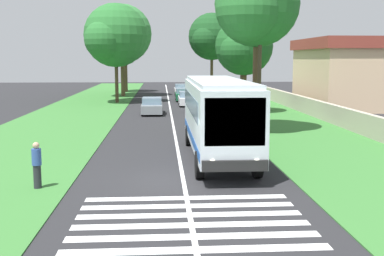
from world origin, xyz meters
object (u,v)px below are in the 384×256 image
object	(u,v)px
trailing_car_2	(183,95)
roadside_tree_right_0	(254,7)
roadside_tree_left_0	(124,46)
roadside_tree_left_1	(120,35)
coach_bus	(217,113)
trailing_car_3	(181,90)
roadside_tree_right_2	(243,48)
trailing_car_0	(152,106)
utility_pole	(260,61)
trailing_car_1	(187,99)
pedestrian	(37,165)
roadside_tree_left_2	(114,37)
roadside_building	(353,73)
roadside_tree_right_1	(211,38)

from	to	relation	value
trailing_car_2	roadside_tree_right_0	xyz separation A→B (m)	(-23.71, -3.29, 7.19)
roadside_tree_left_0	roadside_tree_left_1	size ratio (longest dim) A/B	0.80
coach_bus	roadside_tree_left_0	distance (m)	47.43
trailing_car_3	roadside_tree_right_2	world-z (taller)	roadside_tree_right_2
trailing_car_0	roadside_tree_left_1	world-z (taller)	roadside_tree_left_1
trailing_car_0	utility_pole	size ratio (longest dim) A/B	0.49
trailing_car_1	roadside_tree_left_0	size ratio (longest dim) A/B	0.47
roadside_tree_right_0	pedestrian	xyz separation A→B (m)	(-12.97, 10.28, -6.95)
roadside_tree_right_0	roadside_tree_left_2	bearing A→B (deg)	26.15
roadside_tree_left_1	utility_pole	bearing A→B (deg)	-160.54
roadside_tree_left_2	pedestrian	bearing A→B (deg)	-179.34
pedestrian	roadside_tree_right_2	bearing A→B (deg)	-25.49
roadside_tree_left_2	trailing_car_3	bearing A→B (deg)	-34.38
trailing_car_0	roadside_tree_left_0	bearing A→B (deg)	9.01
roadside_tree_left_0	roadside_tree_left_2	distance (m)	16.98
roadside_building	trailing_car_1	bearing A→B (deg)	80.18
trailing_car_1	roadside_tree_right_1	size ratio (longest dim) A/B	0.39
coach_bus	pedestrian	world-z (taller)	coach_bus
trailing_car_1	roadside_tree_left_1	distance (m)	16.29
trailing_car_1	roadside_tree_left_0	xyz separation A→B (m)	(20.58, 7.86, 5.85)
trailing_car_1	roadside_tree_right_2	xyz separation A→B (m)	(-7.00, -4.36, 4.94)
roadside_tree_left_1	pedestrian	distance (m)	44.23
roadside_tree_left_0	pedestrian	size ratio (longest dim) A/B	5.37
roadside_tree_left_1	roadside_tree_right_0	distance (m)	32.61
roadside_tree_left_1	roadside_tree_right_0	world-z (taller)	roadside_tree_left_1
trailing_car_3	roadside_tree_left_0	xyz separation A→B (m)	(5.96, 7.86, 5.85)
roadside_tree_left_1	roadside_tree_right_1	xyz separation A→B (m)	(7.64, -12.10, 0.10)
roadside_tree_left_0	trailing_car_1	bearing A→B (deg)	-159.11
roadside_tree_left_2	coach_bus	bearing A→B (deg)	-165.73
roadside_tree_left_0	roadside_tree_right_0	xyz separation A→B (m)	(-38.72, -11.00, 1.34)
trailing_car_2	pedestrian	xyz separation A→B (m)	(-36.68, 6.99, 0.24)
trailing_car_2	trailing_car_3	bearing A→B (deg)	-0.96
trailing_car_3	roadside_tree_right_0	world-z (taller)	roadside_tree_right_0
roadside_tree_left_2	trailing_car_2	bearing A→B (deg)	-75.10
trailing_car_3	pedestrian	distance (m)	46.28
trailing_car_3	utility_pole	distance (m)	33.85
trailing_car_2	roadside_tree_right_1	xyz separation A→B (m)	(14.69, -4.57, 6.97)
roadside_tree_left_1	roadside_tree_right_1	bearing A→B (deg)	-57.72
trailing_car_0	trailing_car_1	distance (m)	8.10
trailing_car_1	trailing_car_2	size ratio (longest dim) A/B	1.00
pedestrian	roadside_tree_right_1	bearing A→B (deg)	-12.68
roadside_tree_right_2	roadside_tree_right_0	bearing A→B (deg)	173.80
trailing_car_2	roadside_tree_left_1	world-z (taller)	roadside_tree_left_1
roadside_tree_left_0	roadside_tree_right_0	size ratio (longest dim) A/B	0.85
roadside_building	pedestrian	distance (m)	36.61
coach_bus	trailing_car_2	xyz separation A→B (m)	(31.57, 0.14, -1.48)
roadside_tree_left_1	trailing_car_0	bearing A→B (deg)	-167.99
utility_pole	roadside_tree_left_0	bearing A→B (deg)	15.99
trailing_car_3	pedestrian	xyz separation A→B (m)	(-45.73, 7.14, 0.24)
pedestrian	trailing_car_3	bearing A→B (deg)	-8.87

